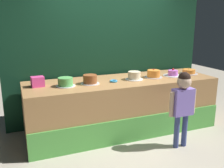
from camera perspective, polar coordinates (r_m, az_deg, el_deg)
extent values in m
plane|color=#BCB29E|center=(4.07, 5.32, -13.05)|extent=(12.00, 12.00, 0.00)
cube|color=#B27F4C|center=(4.32, 2.37, -4.88)|extent=(3.26, 1.01, 0.90)
cube|color=#59B24C|center=(3.98, 5.46, -10.49)|extent=(3.26, 0.02, 0.41)
cube|color=#113823|center=(4.65, -0.62, 10.49)|extent=(3.85, 0.08, 3.12)
cylinder|color=#3F4C8C|center=(3.89, 14.77, -10.61)|extent=(0.08, 0.08, 0.52)
cylinder|color=#3F4C8C|center=(3.97, 16.48, -10.19)|extent=(0.08, 0.08, 0.52)
cube|color=#8C72D8|center=(3.77, 16.09, -4.01)|extent=(0.32, 0.14, 0.40)
cylinder|color=beige|center=(3.66, 13.68, -4.63)|extent=(0.06, 0.06, 0.37)
cylinder|color=beige|center=(3.89, 18.33, -3.84)|extent=(0.06, 0.06, 0.37)
sphere|color=beige|center=(3.69, 16.41, 0.50)|extent=(0.21, 0.21, 0.21)
sphere|color=black|center=(3.67, 16.47, 1.36)|extent=(0.18, 0.18, 0.18)
cube|color=#F14598|center=(3.89, -16.88, 0.52)|extent=(0.20, 0.16, 0.15)
torus|color=#3399D8|center=(4.04, 0.37, 0.71)|extent=(0.13, 0.13, 0.03)
cylinder|color=silver|center=(3.83, -10.72, -0.44)|extent=(0.30, 0.30, 0.01)
cylinder|color=#59B259|center=(3.81, -10.77, 0.55)|extent=(0.23, 0.23, 0.13)
cylinder|color=silver|center=(3.93, -5.11, 0.13)|extent=(0.30, 0.30, 0.01)
cylinder|color=brown|center=(3.92, -5.14, 1.17)|extent=(0.22, 0.22, 0.14)
cylinder|color=white|center=(4.23, 5.17, 1.11)|extent=(0.31, 0.31, 0.01)
cylinder|color=beige|center=(4.21, 5.19, 2.04)|extent=(0.21, 0.21, 0.13)
cylinder|color=silver|center=(4.44, 9.60, 1.59)|extent=(0.31, 0.31, 0.01)
cylinder|color=orange|center=(4.42, 9.63, 2.43)|extent=(0.22, 0.22, 0.12)
sphere|color=red|center=(4.41, 9.67, 3.36)|extent=(0.02, 0.02, 0.02)
cylinder|color=white|center=(4.64, 13.92, 1.90)|extent=(0.36, 0.36, 0.01)
cylinder|color=#CC66D8|center=(4.63, 13.96, 2.53)|extent=(0.18, 0.18, 0.09)
sphere|color=red|center=(4.61, 14.01, 3.35)|extent=(0.04, 0.04, 0.04)
cylinder|color=silver|center=(4.91, 17.37, 2.33)|extent=(0.33, 0.33, 0.01)
cylinder|color=orange|center=(4.90, 17.41, 2.83)|extent=(0.24, 0.24, 0.08)
cone|color=#F2E566|center=(4.89, 17.46, 3.51)|extent=(0.02, 0.02, 0.04)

